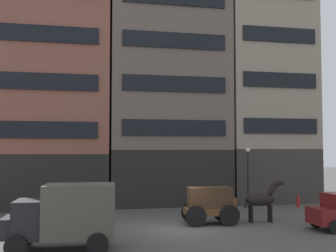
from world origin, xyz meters
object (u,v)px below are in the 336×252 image
object	(u,v)px
pedestrian_officer	(52,201)
fire_hydrant_curbside	(298,201)
draft_horse	(262,199)
delivery_truck_near	(65,214)
streetlamp_curbside	(248,168)
cargo_wagon	(211,203)

from	to	relation	value
pedestrian_officer	fire_hydrant_curbside	bearing A→B (deg)	3.89
fire_hydrant_curbside	draft_horse	bearing A→B (deg)	-134.40
delivery_truck_near	fire_hydrant_curbside	distance (m)	18.00
streetlamp_curbside	draft_horse	bearing A→B (deg)	-105.20
delivery_truck_near	streetlamp_curbside	size ratio (longest dim) A/B	1.08
cargo_wagon	streetlamp_curbside	distance (m)	7.42
draft_horse	delivery_truck_near	size ratio (longest dim) A/B	0.53
draft_horse	pedestrian_officer	xyz separation A→B (m)	(-11.50, 3.95, -0.29)
delivery_truck_near	fire_hydrant_curbside	size ratio (longest dim) A/B	5.34
cargo_wagon	fire_hydrant_curbside	distance (m)	9.42
cargo_wagon	streetlamp_curbside	size ratio (longest dim) A/B	0.73
cargo_wagon	pedestrian_officer	bearing A→B (deg)	155.25
pedestrian_officer	delivery_truck_near	bearing A→B (deg)	-82.33
pedestrian_officer	streetlamp_curbside	bearing A→B (deg)	7.68
delivery_truck_near	streetlamp_curbside	distance (m)	15.61
delivery_truck_near	pedestrian_officer	size ratio (longest dim) A/B	2.47
draft_horse	streetlamp_curbside	world-z (taller)	streetlamp_curbside
draft_horse	pedestrian_officer	size ratio (longest dim) A/B	1.31
cargo_wagon	streetlamp_curbside	xyz separation A→B (m)	(4.50, 5.70, 1.52)
delivery_truck_near	fire_hydrant_curbside	bearing A→B (deg)	31.30
draft_horse	fire_hydrant_curbside	bearing A→B (deg)	45.60
fire_hydrant_curbside	delivery_truck_near	bearing A→B (deg)	-148.70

